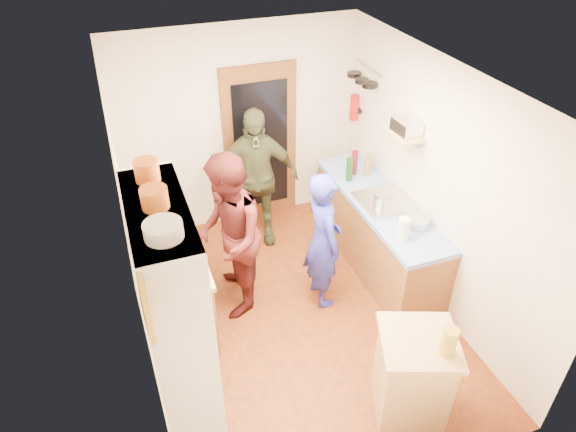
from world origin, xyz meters
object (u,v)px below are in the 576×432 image
person_back (256,178)px  person_hob (326,241)px  right_counter_base (376,234)px  island_base (412,378)px  person_left (231,234)px  hutch_body (177,326)px

person_back → person_hob: bearing=-63.4°
right_counter_base → person_hob: size_ratio=1.39×
island_base → person_back: person_back is taller
person_left → island_base: bearing=41.0°
right_counter_base → island_base: bearing=-109.9°
right_counter_base → person_hob: bearing=-156.7°
hutch_body → island_base: 2.02m
person_hob → right_counter_base: bearing=-66.0°
hutch_body → person_back: 2.61m
hutch_body → island_base: hutch_body is taller
right_counter_base → person_left: 1.82m
person_hob → person_left: size_ratio=0.87×
person_left → person_back: size_ratio=1.01×
hutch_body → person_left: (0.75, 1.24, -0.19)m
hutch_body → person_left: hutch_body is taller
hutch_body → person_back: hutch_body is taller
island_base → person_hob: bearing=94.2°
island_base → person_left: size_ratio=0.47×
person_back → right_counter_base: bearing=-27.7°
right_counter_base → person_left: size_ratio=1.21×
hutch_body → right_counter_base: bearing=27.5°
hutch_body → person_left: size_ratio=1.21×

